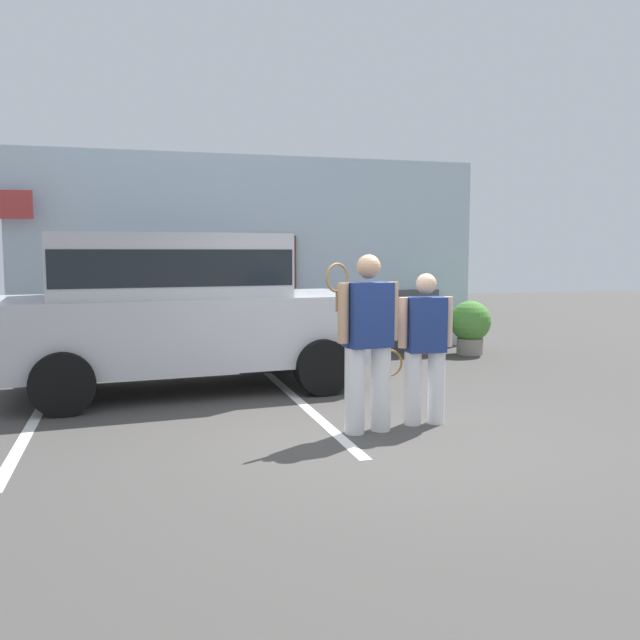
# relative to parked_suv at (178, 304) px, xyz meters

# --- Properties ---
(ground_plane) EXTENTS (40.00, 40.00, 0.00)m
(ground_plane) POSITION_rel_parked_suv_xyz_m (1.59, -2.82, -1.15)
(ground_plane) COLOR #423F3D
(parking_stripe_0) EXTENTS (0.12, 4.40, 0.01)m
(parking_stripe_0) POSITION_rel_parked_suv_xyz_m (-1.65, -1.32, -1.14)
(parking_stripe_0) COLOR silver
(parking_stripe_0) RESTS_ON ground_plane
(parking_stripe_1) EXTENTS (0.12, 4.40, 0.01)m
(parking_stripe_1) POSITION_rel_parked_suv_xyz_m (1.35, -1.32, -1.14)
(parking_stripe_1) COLOR silver
(parking_stripe_1) RESTS_ON ground_plane
(house_frontage) EXTENTS (8.28, 0.40, 3.50)m
(house_frontage) POSITION_rel_parked_suv_xyz_m (1.59, 2.99, 0.50)
(house_frontage) COLOR silver
(house_frontage) RESTS_ON ground_plane
(parked_suv) EXTENTS (4.74, 2.47, 2.05)m
(parked_suv) POSITION_rel_parked_suv_xyz_m (0.00, 0.00, 0.00)
(parked_suv) COLOR #B7B7BC
(parked_suv) RESTS_ON ground_plane
(tennis_player_man) EXTENTS (0.80, 0.34, 1.80)m
(tennis_player_man) POSITION_rel_parked_suv_xyz_m (1.68, -2.63, -0.21)
(tennis_player_man) COLOR white
(tennis_player_man) RESTS_ON ground_plane
(tennis_player_woman) EXTENTS (0.85, 0.28, 1.60)m
(tennis_player_woman) POSITION_rel_parked_suv_xyz_m (2.36, -2.50, -0.32)
(tennis_player_woman) COLOR white
(tennis_player_woman) RESTS_ON ground_plane
(potted_plant_by_porch) EXTENTS (0.71, 0.71, 0.94)m
(potted_plant_by_porch) POSITION_rel_parked_suv_xyz_m (4.47, 2.02, -0.63)
(potted_plant_by_porch) COLOR brown
(potted_plant_by_porch) RESTS_ON ground_plane
(potted_plant_secondary) EXTENTS (0.72, 0.72, 0.95)m
(potted_plant_secondary) POSITION_rel_parked_suv_xyz_m (5.20, 1.75, -0.62)
(potted_plant_secondary) COLOR gray
(potted_plant_secondary) RESTS_ON ground_plane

